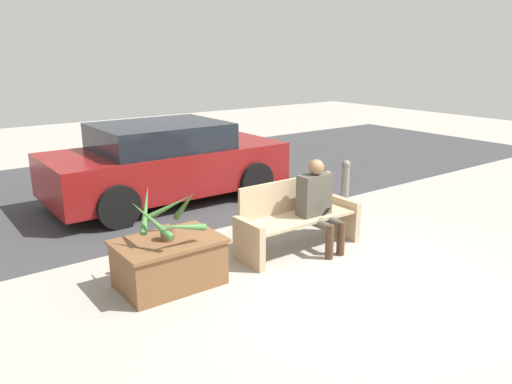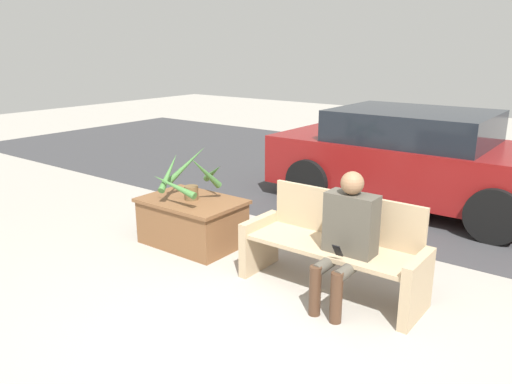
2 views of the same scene
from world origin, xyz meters
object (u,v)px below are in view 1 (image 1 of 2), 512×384
planter_box (169,261)px  parked_car (165,162)px  bollard_post (345,181)px  potted_plant (167,217)px  person_seated (318,201)px  bench (296,218)px

planter_box → parked_car: size_ratio=0.28×
planter_box → bollard_post: bearing=14.1°
potted_plant → parked_car: bearing=63.6°
planter_box → parked_car: bearing=63.7°
potted_plant → bollard_post: 3.95m
person_seated → potted_plant: 2.08m
person_seated → bollard_post: bearing=33.7°
parked_car → bollard_post: 3.11m
bollard_post → potted_plant: bearing=-165.8°
bench → person_seated: bearing=-40.8°
parked_car → bollard_post: bearing=-41.8°
person_seated → potted_plant: person_seated is taller
bench → parked_car: (-0.35, 3.05, 0.27)m
planter_box → potted_plant: bearing=-130.9°
person_seated → parked_car: 3.28m
bench → planter_box: (-1.85, 0.03, -0.13)m
person_seated → potted_plant: bearing=174.5°
bench → parked_car: bearing=96.6°
bench → bollard_post: (1.96, 0.98, -0.01)m
person_seated → parked_car: size_ratio=0.30×
parked_car → bollard_post: (2.31, -2.07, -0.27)m
planter_box → bollard_post: size_ratio=1.48×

